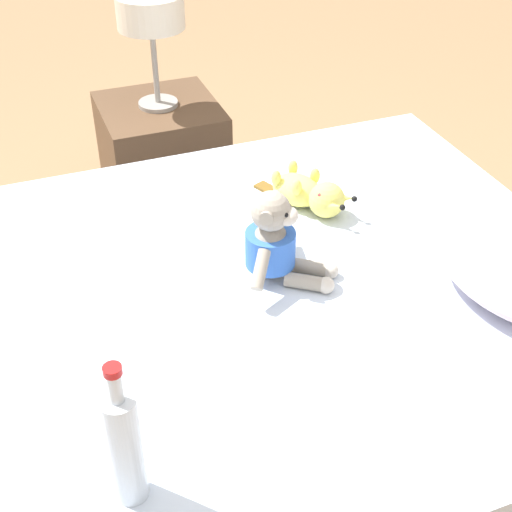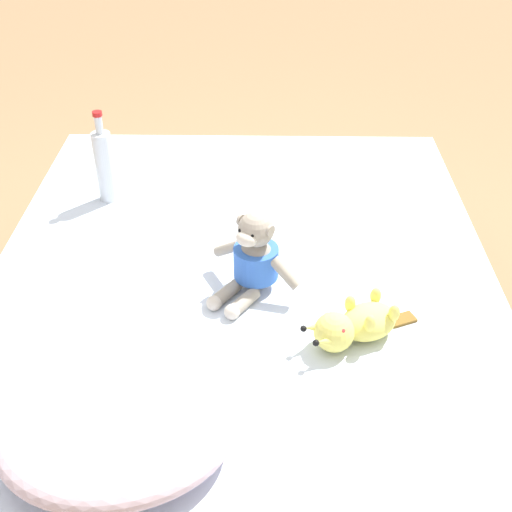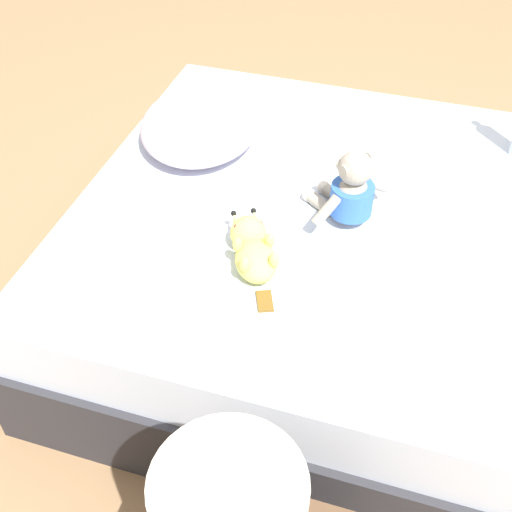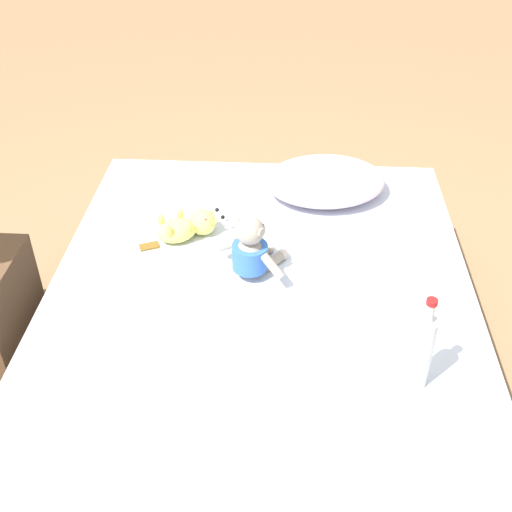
{
  "view_description": "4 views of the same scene",
  "coord_description": "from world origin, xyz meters",
  "views": [
    {
      "loc": [
        1.27,
        -0.46,
        1.56
      ],
      "look_at": [
        0.01,
        0.02,
        0.56
      ],
      "focal_mm": 50.84,
      "sensor_mm": 36.0,
      "label": 1
    },
    {
      "loc": [
        -0.07,
        1.52,
        1.59
      ],
      "look_at": [
        -0.04,
        0.08,
        0.56
      ],
      "focal_mm": 46.43,
      "sensor_mm": 36.0,
      "label": 2
    },
    {
      "loc": [
        -1.51,
        -0.1,
        1.69
      ],
      "look_at": [
        -0.32,
        0.27,
        0.52
      ],
      "focal_mm": 46.2,
      "sensor_mm": 36.0,
      "label": 3
    },
    {
      "loc": [
        0.08,
        -1.62,
        1.82
      ],
      "look_at": [
        -0.02,
        0.04,
        0.57
      ],
      "focal_mm": 44.23,
      "sensor_mm": 36.0,
      "label": 4
    }
  ],
  "objects": [
    {
      "name": "plush_yellow_creature",
      "position": [
        -0.29,
        0.29,
        0.51
      ],
      "size": [
        0.31,
        0.21,
        0.1
      ],
      "color": "#EAE066",
      "rests_on": "bed"
    },
    {
      "name": "plush_monkey",
      "position": [
        -0.03,
        0.09,
        0.56
      ],
      "size": [
        0.25,
        0.25,
        0.24
      ],
      "color": "#9E9384",
      "rests_on": "bed"
    },
    {
      "name": "bed",
      "position": [
        0.0,
        0.0,
        0.23
      ],
      "size": [
        1.48,
        1.81,
        0.46
      ],
      "color": "#2D2D33",
      "rests_on": "ground_plane"
    },
    {
      "name": "bedside_lamp",
      "position": [
        -1.1,
        0.07,
        0.77
      ],
      "size": [
        0.23,
        0.23,
        0.39
      ],
      "color": "gray",
      "rests_on": "nightstand"
    },
    {
      "name": "pillow",
      "position": [
        0.23,
        0.63,
        0.52
      ],
      "size": [
        0.55,
        0.46,
        0.13
      ],
      "color": "silver",
      "rests_on": "bed"
    },
    {
      "name": "ground_plane",
      "position": [
        0.0,
        0.0,
        0.0
      ],
      "size": [
        16.0,
        16.0,
        0.0
      ],
      "primitive_type": "plane",
      "color": "#93704C"
    }
  ]
}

